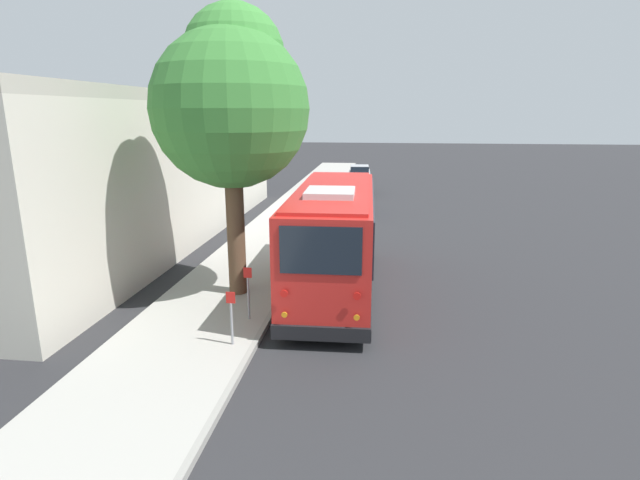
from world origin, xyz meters
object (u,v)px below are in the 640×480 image
object	(u,v)px
parked_sedan_navy	(346,203)
parked_sedan_silver	(360,174)
street_tree	(231,99)
sign_post_near	(232,317)
parked_sedan_black	(357,185)
shuttle_bus	(334,233)
sign_post_far	(248,293)

from	to	relation	value
parked_sedan_navy	parked_sedan_silver	size ratio (longest dim) A/B	0.99
street_tree	sign_post_near	size ratio (longest dim) A/B	6.34
parked_sedan_navy	street_tree	world-z (taller)	street_tree
street_tree	sign_post_near	distance (m)	6.33
parked_sedan_black	street_tree	distance (m)	21.45
shuttle_bus	parked_sedan_navy	xyz separation A→B (m)	(12.53, 0.52, -1.26)
parked_sedan_navy	sign_post_far	bearing A→B (deg)	174.90
parked_sedan_navy	parked_sedan_silver	distance (m)	14.10
parked_sedan_navy	street_tree	bearing A→B (deg)	170.41
parked_sedan_navy	sign_post_far	world-z (taller)	sign_post_far
parked_sedan_silver	street_tree	world-z (taller)	street_tree
parked_sedan_navy	sign_post_near	size ratio (longest dim) A/B	3.21
parked_sedan_black	sign_post_near	bearing A→B (deg)	176.40
shuttle_bus	sign_post_far	size ratio (longest dim) A/B	6.13
parked_sedan_black	shuttle_bus	bearing A→B (deg)	-178.74
shuttle_bus	parked_sedan_black	world-z (taller)	shuttle_bus
parked_sedan_black	parked_sedan_silver	size ratio (longest dim) A/B	0.96
parked_sedan_silver	street_tree	xyz separation A→B (m)	(-27.51, 2.47, 5.37)
sign_post_far	parked_sedan_navy	bearing A→B (deg)	-5.46
parked_sedan_navy	parked_sedan_silver	world-z (taller)	parked_sedan_navy
shuttle_bus	sign_post_far	distance (m)	3.71
parked_sedan_silver	street_tree	size ratio (longest dim) A/B	0.51
shuttle_bus	street_tree	xyz separation A→B (m)	(-0.88, 2.87, 4.08)
parked_sedan_navy	sign_post_far	xyz separation A→B (m)	(-15.50, 1.48, 0.29)
parked_sedan_black	street_tree	bearing A→B (deg)	173.29
parked_sedan_navy	sign_post_far	size ratio (longest dim) A/B	2.96
shuttle_bus	sign_post_near	world-z (taller)	shuttle_bus
parked_sedan_black	sign_post_far	size ratio (longest dim) A/B	2.87
shuttle_bus	street_tree	world-z (taller)	street_tree
sign_post_near	sign_post_far	bearing A→B (deg)	0.00
parked_sedan_black	sign_post_near	world-z (taller)	sign_post_near
parked_sedan_silver	sign_post_far	world-z (taller)	sign_post_far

